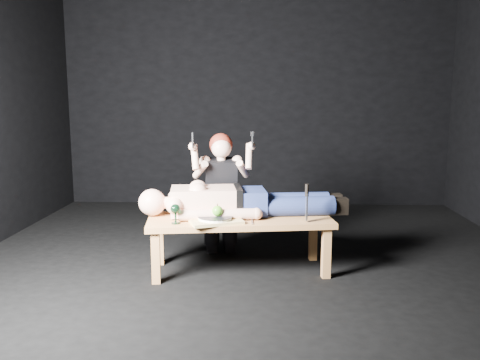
# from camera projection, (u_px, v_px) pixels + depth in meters

# --- Properties ---
(ground) EXTENTS (5.00, 5.00, 0.00)m
(ground) POSITION_uv_depth(u_px,v_px,m) (252.00, 264.00, 4.26)
(ground) COLOR black
(ground) RESTS_ON ground
(back_wall) EXTENTS (5.00, 0.00, 5.00)m
(back_wall) POSITION_uv_depth(u_px,v_px,m) (257.00, 91.00, 6.48)
(back_wall) COLOR black
(back_wall) RESTS_ON ground
(table) EXTENTS (1.54, 0.75, 0.45)m
(table) POSITION_uv_depth(u_px,v_px,m) (240.00, 244.00, 4.07)
(table) COLOR #B27F3E
(table) RESTS_ON ground
(lying_man) EXTENTS (1.63, 0.69, 0.28)m
(lying_man) POSITION_uv_depth(u_px,v_px,m) (244.00, 198.00, 4.13)
(lying_man) COLOR #DCAB93
(lying_man) RESTS_ON table
(kneeling_woman) EXTENTS (0.70, 0.76, 1.14)m
(kneeling_woman) POSITION_uv_depth(u_px,v_px,m) (221.00, 192.00, 4.49)
(kneeling_woman) COLOR black
(kneeling_woman) RESTS_ON ground
(serving_tray) EXTENTS (0.47, 0.41, 0.02)m
(serving_tray) POSITION_uv_depth(u_px,v_px,m) (215.00, 221.00, 3.88)
(serving_tray) COLOR tan
(serving_tray) RESTS_ON table
(plate) EXTENTS (0.34, 0.34, 0.02)m
(plate) POSITION_uv_depth(u_px,v_px,m) (215.00, 218.00, 3.88)
(plate) COLOR white
(plate) RESTS_ON serving_tray
(apple) EXTENTS (0.09, 0.09, 0.09)m
(apple) POSITION_uv_depth(u_px,v_px,m) (218.00, 211.00, 3.88)
(apple) COLOR #308B18
(apple) RESTS_ON plate
(goblet) EXTENTS (0.08, 0.08, 0.15)m
(goblet) POSITION_uv_depth(u_px,v_px,m) (175.00, 214.00, 3.83)
(goblet) COLOR black
(goblet) RESTS_ON table
(fork_flat) EXTENTS (0.03, 0.16, 0.01)m
(fork_flat) POSITION_uv_depth(u_px,v_px,m) (198.00, 222.00, 3.87)
(fork_flat) COLOR #B2B2B7
(fork_flat) RESTS_ON table
(knife_flat) EXTENTS (0.02, 0.16, 0.01)m
(knife_flat) POSITION_uv_depth(u_px,v_px,m) (252.00, 222.00, 3.88)
(knife_flat) COLOR #B2B2B7
(knife_flat) RESTS_ON table
(spoon_flat) EXTENTS (0.09, 0.14, 0.01)m
(spoon_flat) POSITION_uv_depth(u_px,v_px,m) (242.00, 220.00, 3.93)
(spoon_flat) COLOR #B2B2B7
(spoon_flat) RESTS_ON table
(carving_knife) EXTENTS (0.04, 0.05, 0.30)m
(carving_knife) POSITION_uv_depth(u_px,v_px,m) (307.00, 203.00, 3.87)
(carving_knife) COLOR #B2B2B7
(carving_knife) RESTS_ON table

